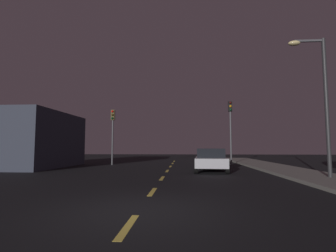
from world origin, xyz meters
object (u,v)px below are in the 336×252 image
traffic_signal_right (230,121)px  street_lamp_right (320,93)px  traffic_signal_left (113,126)px  car_stopped_ahead (211,160)px

traffic_signal_right → street_lamp_right: 9.69m
traffic_signal_left → car_stopped_ahead: (7.89, -5.22, -2.62)m
traffic_signal_left → car_stopped_ahead: traffic_signal_left is taller
car_stopped_ahead → street_lamp_right: street_lamp_right is taller
car_stopped_ahead → street_lamp_right: (4.76, -4.13, 3.34)m
traffic_signal_right → car_stopped_ahead: size_ratio=1.24×
traffic_signal_right → street_lamp_right: (2.52, -9.35, 0.31)m
traffic_signal_left → street_lamp_right: (12.65, -9.35, 0.73)m
traffic_signal_left → traffic_signal_right: (10.13, 0.00, 0.42)m
traffic_signal_left → street_lamp_right: size_ratio=0.71×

